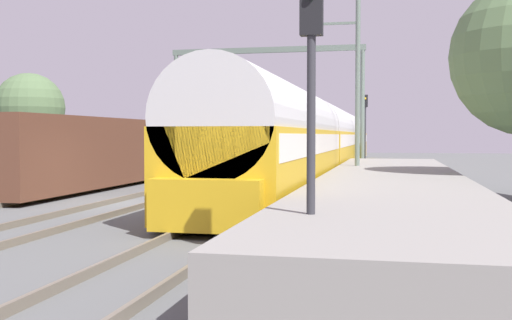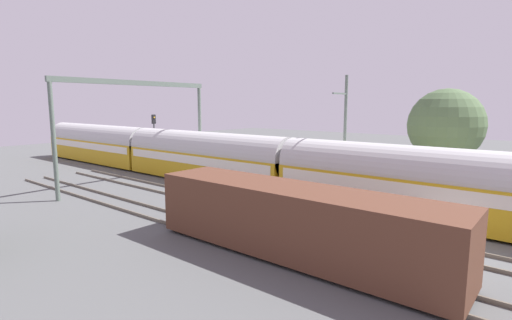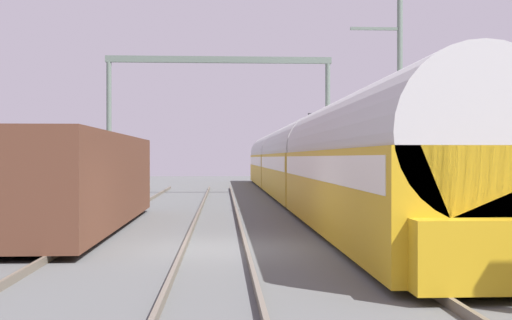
{
  "view_description": "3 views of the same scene",
  "coord_description": "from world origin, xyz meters",
  "px_view_note": "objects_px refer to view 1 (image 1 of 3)",
  "views": [
    {
      "loc": [
        7.91,
        -18.35,
        2.17
      ],
      "look_at": [
        4.16,
        -1.07,
        1.46
      ],
      "focal_mm": 43.56,
      "sensor_mm": 36.0,
      "label": 1
    },
    {
      "loc": [
        -16.76,
        -3.8,
        6.16
      ],
      "look_at": [
        1.19,
        10.85,
        2.77
      ],
      "focal_mm": 27.03,
      "sensor_mm": 36.0,
      "label": 2
    },
    {
      "loc": [
        0.17,
        -15.42,
        2.17
      ],
      "look_at": [
        2.08,
        21.36,
        2.02
      ],
      "focal_mm": 45.62,
      "sensor_mm": 36.0,
      "label": 3
    }
  ],
  "objects_px": {
    "passenger_train": "(326,139)",
    "railway_signal_far": "(365,120)",
    "freight_car": "(83,153)",
    "railway_signal_near": "(311,83)",
    "person_crossing": "(361,152)",
    "catenary_gantry": "(266,82)"
  },
  "relations": [
    {
      "from": "passenger_train",
      "to": "railway_signal_far",
      "type": "relative_size",
      "value": 9.6
    },
    {
      "from": "freight_car",
      "to": "railway_signal_near",
      "type": "relative_size",
      "value": 2.79
    },
    {
      "from": "person_crossing",
      "to": "railway_signal_far",
      "type": "height_order",
      "value": "railway_signal_far"
    },
    {
      "from": "person_crossing",
      "to": "railway_signal_near",
      "type": "distance_m",
      "value": 31.68
    },
    {
      "from": "freight_car",
      "to": "railway_signal_near",
      "type": "height_order",
      "value": "railway_signal_near"
    },
    {
      "from": "freight_car",
      "to": "railway_signal_far",
      "type": "xyz_separation_m",
      "value": [
        10.23,
        23.22,
        1.81
      ]
    },
    {
      "from": "railway_signal_near",
      "to": "railway_signal_far",
      "type": "distance_m",
      "value": 36.16
    },
    {
      "from": "passenger_train",
      "to": "person_crossing",
      "type": "height_order",
      "value": "passenger_train"
    },
    {
      "from": "passenger_train",
      "to": "freight_car",
      "type": "distance_m",
      "value": 16.33
    },
    {
      "from": "person_crossing",
      "to": "catenary_gantry",
      "type": "xyz_separation_m",
      "value": [
        -6.03,
        -1.92,
        4.62
      ]
    },
    {
      "from": "catenary_gantry",
      "to": "railway_signal_near",
      "type": "bearing_deg",
      "value": -77.35
    },
    {
      "from": "railway_signal_far",
      "to": "catenary_gantry",
      "type": "distance_m",
      "value": 9.18
    },
    {
      "from": "passenger_train",
      "to": "catenary_gantry",
      "type": "bearing_deg",
      "value": 146.95
    },
    {
      "from": "freight_car",
      "to": "person_crossing",
      "type": "bearing_deg",
      "value": 61.38
    },
    {
      "from": "passenger_train",
      "to": "freight_car",
      "type": "relative_size",
      "value": 3.78
    },
    {
      "from": "freight_car",
      "to": "catenary_gantry",
      "type": "distance_m",
      "value": 17.76
    },
    {
      "from": "person_crossing",
      "to": "catenary_gantry",
      "type": "bearing_deg",
      "value": -82.57
    },
    {
      "from": "passenger_train",
      "to": "railway_signal_near",
      "type": "height_order",
      "value": "railway_signal_near"
    },
    {
      "from": "railway_signal_near",
      "to": "catenary_gantry",
      "type": "bearing_deg",
      "value": 102.65
    },
    {
      "from": "passenger_train",
      "to": "person_crossing",
      "type": "bearing_deg",
      "value": 67.97
    },
    {
      "from": "freight_car",
      "to": "person_crossing",
      "type": "height_order",
      "value": "freight_car"
    },
    {
      "from": "railway_signal_far",
      "to": "catenary_gantry",
      "type": "bearing_deg",
      "value": -133.21
    }
  ]
}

